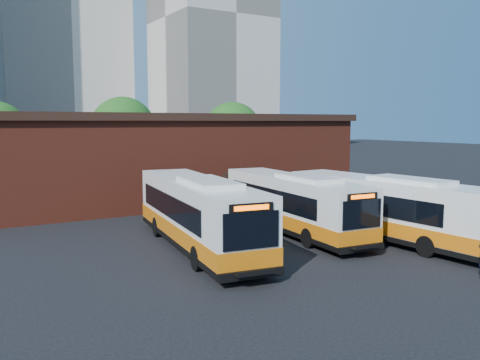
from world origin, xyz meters
TOP-DOWN VIEW (x-y plane):
  - ground at (0.00, 0.00)m, footprint 220.00×220.00m
  - bus_midwest at (-4.14, 4.51)m, footprint 4.17×12.54m
  - bus_mideast at (1.65, 5.02)m, footprint 3.37×11.74m
  - bus_east at (4.58, 1.34)m, footprint 3.16×11.93m
  - depot_building at (0.00, 20.00)m, footprint 28.60×12.60m
  - tree_mid at (2.00, 34.00)m, footprint 6.56×6.56m
  - tree_east at (13.00, 31.00)m, footprint 6.24×6.24m
  - tower_right at (30.00, 68.00)m, footprint 18.00×18.00m

SIDE VIEW (x-z plane):
  - ground at x=0.00m, z-range 0.00..0.00m
  - bus_mideast at x=1.65m, z-range -0.15..3.01m
  - bus_east at x=4.58m, z-range -0.15..3.07m
  - bus_midwest at x=-4.14m, z-range -0.15..3.21m
  - depot_building at x=0.00m, z-range 0.06..6.46m
  - tree_east at x=13.00m, z-range 0.85..8.81m
  - tree_mid at x=2.00m, z-range 0.90..9.26m
  - tower_right at x=30.00m, z-range -0.26..48.94m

